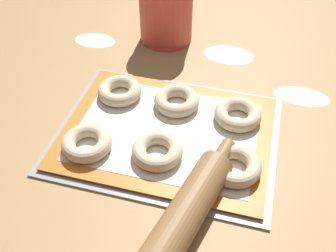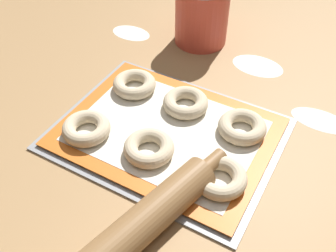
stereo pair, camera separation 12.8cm
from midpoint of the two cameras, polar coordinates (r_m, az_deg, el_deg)
The scene contains 14 objects.
ground_plane at distance 0.72m, azimuth 4.45°, elevation -2.32°, with size 2.80×2.80×0.00m, color #A87F51.
baking_tray at distance 0.72m, azimuth 5.03°, elevation -1.56°, with size 0.40×0.31×0.01m.
baking_mat at distance 0.72m, azimuth 5.05°, elevation -1.26°, with size 0.38×0.29×0.00m.
bagel_front_left at distance 0.71m, azimuth -6.83°, elevation -0.78°, with size 0.09×0.09×0.03m.
bagel_front_center at distance 0.67m, azimuth 2.99°, elevation -3.84°, with size 0.09×0.09×0.03m.
bagel_front_right at distance 0.64m, azimuth 13.26°, elevation -7.86°, with size 0.09×0.09×0.03m.
bagel_back_left at distance 0.80m, azimuth -0.38°, elevation 5.72°, with size 0.09×0.09×0.03m.
bagel_back_center at distance 0.76m, azimuth 7.60°, elevation 2.90°, with size 0.09×0.09×0.03m.
bagel_back_right at distance 0.73m, azimuth 15.67°, elevation -0.56°, with size 0.09×0.09×0.03m.
flour_canister at distance 0.95m, azimuth 8.94°, elevation 15.86°, with size 0.13×0.13×0.15m.
rolling_pin at distance 0.56m, azimuth -0.03°, elevation -17.12°, with size 0.14×0.44×0.06m.
flour_patch_near at distance 0.93m, azimuth 16.82°, elevation 8.14°, with size 0.12×0.08×0.00m.
flour_patch_far at distance 1.01m, azimuth -1.73°, elevation 13.16°, with size 0.10×0.06×0.00m.
flour_patch_side at distance 0.83m, azimuth 25.50°, elevation 0.43°, with size 0.11×0.06×0.00m.
Camera 2 is at (0.25, -0.43, 0.52)m, focal length 42.00 mm.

